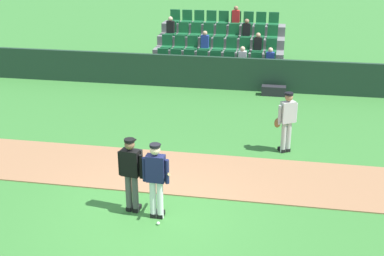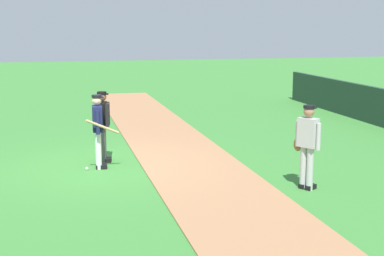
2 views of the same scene
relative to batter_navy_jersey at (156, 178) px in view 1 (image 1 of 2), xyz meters
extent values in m
plane|color=#387A33|center=(-0.18, 0.09, -0.97)|extent=(80.00, 80.00, 0.00)
cube|color=#9E704C|center=(-0.18, 2.21, -0.95)|extent=(28.00, 2.42, 0.03)
cube|color=#1E3828|center=(-0.18, 9.63, -0.33)|extent=(20.00, 0.16, 1.27)
cube|color=slate|center=(-0.18, 11.93, -0.82)|extent=(5.55, 3.80, 0.30)
cube|color=slate|center=(-0.18, 10.65, -0.47)|extent=(5.45, 0.85, 0.40)
cube|color=#196033|center=(-2.38, 10.55, -0.22)|extent=(0.44, 0.40, 0.08)
cube|color=#196033|center=(-2.38, 10.77, 0.03)|extent=(0.44, 0.08, 0.50)
cube|color=#196033|center=(-1.83, 10.55, -0.22)|extent=(0.44, 0.40, 0.08)
cube|color=#196033|center=(-1.83, 10.77, 0.03)|extent=(0.44, 0.08, 0.50)
cube|color=#196033|center=(-1.28, 10.55, -0.22)|extent=(0.44, 0.40, 0.08)
cube|color=#196033|center=(-1.28, 10.77, 0.03)|extent=(0.44, 0.08, 0.50)
cube|color=#196033|center=(-0.73, 10.55, -0.22)|extent=(0.44, 0.40, 0.08)
cube|color=#196033|center=(-0.73, 10.77, 0.03)|extent=(0.44, 0.08, 0.50)
cube|color=#196033|center=(-0.18, 10.55, -0.22)|extent=(0.44, 0.40, 0.08)
cube|color=#196033|center=(-0.18, 10.77, 0.03)|extent=(0.44, 0.08, 0.50)
cube|color=#196033|center=(0.37, 10.55, -0.22)|extent=(0.44, 0.40, 0.08)
cube|color=#196033|center=(0.37, 10.77, 0.03)|extent=(0.44, 0.08, 0.50)
cube|color=#196033|center=(0.92, 10.55, -0.22)|extent=(0.44, 0.40, 0.08)
cube|color=#196033|center=(0.92, 10.77, 0.03)|extent=(0.44, 0.08, 0.50)
cube|color=silver|center=(0.92, 10.60, 0.08)|extent=(0.32, 0.22, 0.52)
sphere|color=beige|center=(0.92, 10.60, 0.43)|extent=(0.20, 0.20, 0.20)
cube|color=#196033|center=(1.47, 10.55, -0.22)|extent=(0.44, 0.40, 0.08)
cube|color=#196033|center=(1.47, 10.77, 0.03)|extent=(0.44, 0.08, 0.50)
cube|color=#196033|center=(2.02, 10.55, -0.22)|extent=(0.44, 0.40, 0.08)
cube|color=#196033|center=(2.02, 10.77, 0.03)|extent=(0.44, 0.08, 0.50)
cube|color=#263F99|center=(2.02, 10.60, 0.08)|extent=(0.32, 0.22, 0.52)
sphere|color=beige|center=(2.02, 10.60, 0.43)|extent=(0.20, 0.20, 0.20)
cube|color=slate|center=(-0.18, 11.50, -0.07)|extent=(5.45, 0.85, 0.40)
cube|color=#196033|center=(-2.38, 11.40, 0.18)|extent=(0.44, 0.40, 0.08)
cube|color=#196033|center=(-2.38, 11.62, 0.43)|extent=(0.44, 0.08, 0.50)
cube|color=#196033|center=(-1.83, 11.40, 0.18)|extent=(0.44, 0.40, 0.08)
cube|color=#196033|center=(-1.83, 11.62, 0.43)|extent=(0.44, 0.08, 0.50)
cube|color=#196033|center=(-1.28, 11.40, 0.18)|extent=(0.44, 0.40, 0.08)
cube|color=#196033|center=(-1.28, 11.62, 0.43)|extent=(0.44, 0.08, 0.50)
cube|color=#196033|center=(-0.73, 11.40, 0.18)|extent=(0.44, 0.40, 0.08)
cube|color=#196033|center=(-0.73, 11.62, 0.43)|extent=(0.44, 0.08, 0.50)
cube|color=#263F99|center=(-0.73, 11.45, 0.48)|extent=(0.32, 0.22, 0.52)
sphere|color=tan|center=(-0.73, 11.45, 0.83)|extent=(0.20, 0.20, 0.20)
cube|color=#196033|center=(-0.18, 11.40, 0.18)|extent=(0.44, 0.40, 0.08)
cube|color=#196033|center=(-0.18, 11.62, 0.43)|extent=(0.44, 0.08, 0.50)
cube|color=#196033|center=(0.37, 11.40, 0.18)|extent=(0.44, 0.40, 0.08)
cube|color=#196033|center=(0.37, 11.62, 0.43)|extent=(0.44, 0.08, 0.50)
cube|color=#196033|center=(0.92, 11.40, 0.18)|extent=(0.44, 0.40, 0.08)
cube|color=#196033|center=(0.92, 11.62, 0.43)|extent=(0.44, 0.08, 0.50)
cube|color=#196033|center=(1.47, 11.40, 0.18)|extent=(0.44, 0.40, 0.08)
cube|color=#196033|center=(1.47, 11.62, 0.43)|extent=(0.44, 0.08, 0.50)
cube|color=black|center=(1.47, 11.45, 0.48)|extent=(0.32, 0.22, 0.52)
sphere|color=tan|center=(1.47, 11.45, 0.83)|extent=(0.20, 0.20, 0.20)
cube|color=#196033|center=(2.02, 11.40, 0.18)|extent=(0.44, 0.40, 0.08)
cube|color=#196033|center=(2.02, 11.62, 0.43)|extent=(0.44, 0.08, 0.50)
cube|color=slate|center=(-0.18, 12.35, 0.33)|extent=(5.45, 0.85, 0.40)
cube|color=#196033|center=(-2.38, 12.25, 0.58)|extent=(0.44, 0.40, 0.08)
cube|color=#196033|center=(-2.38, 12.47, 0.83)|extent=(0.44, 0.08, 0.50)
cube|color=black|center=(-2.38, 12.30, 0.88)|extent=(0.32, 0.22, 0.52)
sphere|color=beige|center=(-2.38, 12.30, 1.23)|extent=(0.20, 0.20, 0.20)
cube|color=#196033|center=(-1.83, 12.25, 0.58)|extent=(0.44, 0.40, 0.08)
cube|color=#196033|center=(-1.83, 12.47, 0.83)|extent=(0.44, 0.08, 0.50)
cube|color=#196033|center=(-1.28, 12.25, 0.58)|extent=(0.44, 0.40, 0.08)
cube|color=#196033|center=(-1.28, 12.47, 0.83)|extent=(0.44, 0.08, 0.50)
cube|color=#196033|center=(-0.73, 12.25, 0.58)|extent=(0.44, 0.40, 0.08)
cube|color=#196033|center=(-0.73, 12.47, 0.83)|extent=(0.44, 0.08, 0.50)
cube|color=#196033|center=(-0.18, 12.25, 0.58)|extent=(0.44, 0.40, 0.08)
cube|color=#196033|center=(-0.18, 12.47, 0.83)|extent=(0.44, 0.08, 0.50)
cube|color=#196033|center=(0.37, 12.25, 0.58)|extent=(0.44, 0.40, 0.08)
cube|color=#196033|center=(0.37, 12.47, 0.83)|extent=(0.44, 0.08, 0.50)
cube|color=#196033|center=(0.92, 12.25, 0.58)|extent=(0.44, 0.40, 0.08)
cube|color=#196033|center=(0.92, 12.47, 0.83)|extent=(0.44, 0.08, 0.50)
cube|color=black|center=(0.92, 12.30, 0.88)|extent=(0.32, 0.22, 0.52)
sphere|color=#9E7051|center=(0.92, 12.30, 1.23)|extent=(0.20, 0.20, 0.20)
cube|color=#196033|center=(1.47, 12.25, 0.58)|extent=(0.44, 0.40, 0.08)
cube|color=#196033|center=(1.47, 12.47, 0.83)|extent=(0.44, 0.08, 0.50)
cube|color=#196033|center=(2.02, 12.25, 0.58)|extent=(0.44, 0.40, 0.08)
cube|color=#196033|center=(2.02, 12.47, 0.83)|extent=(0.44, 0.08, 0.50)
cube|color=slate|center=(-0.18, 13.20, 0.73)|extent=(5.45, 0.85, 0.40)
cube|color=#196033|center=(-2.38, 13.10, 0.98)|extent=(0.44, 0.40, 0.08)
cube|color=#196033|center=(-2.38, 13.32, 1.23)|extent=(0.44, 0.08, 0.50)
cube|color=#196033|center=(-1.83, 13.10, 0.98)|extent=(0.44, 0.40, 0.08)
cube|color=#196033|center=(-1.83, 13.32, 1.23)|extent=(0.44, 0.08, 0.50)
cube|color=#196033|center=(-1.28, 13.10, 0.98)|extent=(0.44, 0.40, 0.08)
cube|color=#196033|center=(-1.28, 13.32, 1.23)|extent=(0.44, 0.08, 0.50)
cube|color=#196033|center=(-0.73, 13.10, 0.98)|extent=(0.44, 0.40, 0.08)
cube|color=#196033|center=(-0.73, 13.32, 1.23)|extent=(0.44, 0.08, 0.50)
cube|color=#196033|center=(-0.18, 13.10, 0.98)|extent=(0.44, 0.40, 0.08)
cube|color=#196033|center=(-0.18, 13.32, 1.23)|extent=(0.44, 0.08, 0.50)
cube|color=#196033|center=(0.37, 13.10, 0.98)|extent=(0.44, 0.40, 0.08)
cube|color=#196033|center=(0.37, 13.32, 1.23)|extent=(0.44, 0.08, 0.50)
cube|color=red|center=(0.37, 13.15, 1.28)|extent=(0.32, 0.22, 0.52)
sphere|color=#9E7051|center=(0.37, 13.15, 1.63)|extent=(0.20, 0.20, 0.20)
cube|color=#196033|center=(0.92, 13.10, 0.98)|extent=(0.44, 0.40, 0.08)
cube|color=#196033|center=(0.92, 13.32, 1.23)|extent=(0.44, 0.08, 0.50)
cube|color=#196033|center=(1.47, 13.10, 0.98)|extent=(0.44, 0.40, 0.08)
cube|color=#196033|center=(1.47, 13.32, 1.23)|extent=(0.44, 0.08, 0.50)
cube|color=#196033|center=(2.02, 13.10, 0.98)|extent=(0.44, 0.40, 0.08)
cube|color=#196033|center=(2.02, 13.32, 1.23)|extent=(0.44, 0.08, 0.50)
cylinder|color=white|center=(-0.09, 0.00, -0.52)|extent=(0.14, 0.14, 0.90)
cylinder|color=white|center=(0.07, -0.01, -0.52)|extent=(0.14, 0.14, 0.90)
cube|color=black|center=(-0.08, 0.06, -0.92)|extent=(0.13, 0.26, 0.10)
cube|color=black|center=(0.08, 0.05, -0.92)|extent=(0.13, 0.26, 0.10)
cube|color=#191E47|center=(-0.01, -0.01, 0.23)|extent=(0.41, 0.23, 0.60)
cylinder|color=#191E47|center=(-0.26, 0.00, 0.18)|extent=(0.09, 0.09, 0.55)
cylinder|color=#191E47|center=(0.24, -0.01, 0.18)|extent=(0.09, 0.09, 0.55)
sphere|color=beige|center=(-0.01, -0.01, 0.66)|extent=(0.22, 0.22, 0.22)
cylinder|color=black|center=(-0.01, -0.01, 0.76)|extent=(0.23, 0.23, 0.06)
cube|color=black|center=(0.00, 0.09, 0.73)|extent=(0.18, 0.13, 0.02)
cylinder|color=tan|center=(0.25, 0.09, 0.08)|extent=(0.27, 0.78, 0.41)
cylinder|color=#4C4C4C|center=(-0.69, 0.17, -0.52)|extent=(0.14, 0.14, 0.90)
cylinder|color=#4C4C4C|center=(-0.53, 0.15, -0.52)|extent=(0.14, 0.14, 0.90)
cube|color=black|center=(-0.68, 0.23, -0.92)|extent=(0.16, 0.28, 0.10)
cube|color=black|center=(-0.52, 0.21, -0.92)|extent=(0.16, 0.28, 0.10)
cube|color=black|center=(-0.61, 0.16, 0.23)|extent=(0.43, 0.28, 0.60)
cylinder|color=black|center=(-0.86, 0.20, 0.18)|extent=(0.09, 0.09, 0.55)
cylinder|color=black|center=(-0.36, 0.12, 0.18)|extent=(0.09, 0.09, 0.55)
sphere|color=brown|center=(-0.61, 0.16, 0.66)|extent=(0.22, 0.22, 0.22)
cylinder|color=black|center=(-0.61, 0.16, 0.76)|extent=(0.23, 0.23, 0.06)
cube|color=black|center=(-0.59, 0.26, 0.73)|extent=(0.20, 0.15, 0.02)
cube|color=black|center=(-0.59, 0.29, 0.23)|extent=(0.45, 0.15, 0.56)
cylinder|color=#B2B2B2|center=(2.66, 3.99, -0.52)|extent=(0.14, 0.14, 0.90)
cylinder|color=#B2B2B2|center=(2.80, 4.07, -0.52)|extent=(0.14, 0.14, 0.90)
cube|color=black|center=(2.63, 4.04, -0.92)|extent=(0.24, 0.28, 0.10)
cube|color=black|center=(2.77, 4.12, -0.92)|extent=(0.24, 0.28, 0.10)
cube|color=#B2B2B2|center=(2.73, 4.03, 0.23)|extent=(0.46, 0.39, 0.60)
cylinder|color=#B2B2B2|center=(2.52, 3.90, 0.18)|extent=(0.09, 0.09, 0.55)
cylinder|color=#B2B2B2|center=(2.95, 4.16, 0.18)|extent=(0.09, 0.09, 0.55)
sphere|color=#9E7051|center=(2.73, 4.03, 0.66)|extent=(0.22, 0.22, 0.22)
cylinder|color=black|center=(2.73, 4.03, 0.76)|extent=(0.23, 0.23, 0.06)
cube|color=black|center=(2.68, 4.12, 0.73)|extent=(0.22, 0.19, 0.02)
ellipsoid|color=brown|center=(2.48, 3.94, -0.07)|extent=(0.23, 0.20, 0.28)
sphere|color=white|center=(0.09, -0.29, -0.93)|extent=(0.07, 0.07, 0.07)
cube|color=#232328|center=(2.25, 9.18, -0.79)|extent=(0.90, 0.36, 0.36)
camera|label=1|loc=(2.47, -9.43, 5.04)|focal=47.79mm
camera|label=2|loc=(12.73, -0.90, 2.38)|focal=51.10mm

